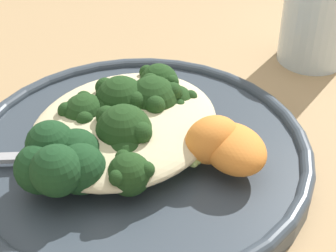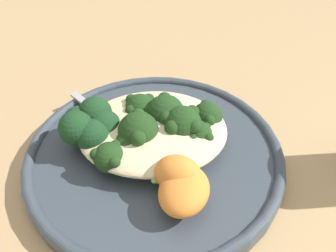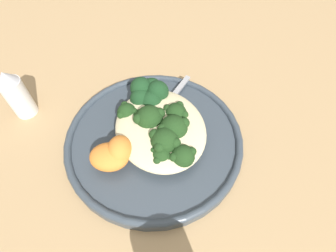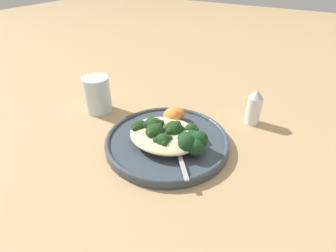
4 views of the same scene
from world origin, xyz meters
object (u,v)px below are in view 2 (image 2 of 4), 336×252
object	(u,v)px
broccoli_stalk_6	(141,153)
broccoli_stalk_7	(123,161)
sweet_potato_chunk_0	(184,190)
broccoli_stalk_4	(145,120)
quinoa_mound	(153,129)
broccoli_stalk_1	(199,128)
broccoli_stalk_0	(189,146)
broccoli_stalk_3	(169,119)
broccoli_stalk_2	(180,131)
broccoli_stalk_5	(142,137)
spoon	(109,121)
plate	(155,152)
kale_tuft	(90,125)
sweet_potato_chunk_1	(178,174)

from	to	relation	value
broccoli_stalk_6	broccoli_stalk_7	xyz separation A→B (m)	(-0.02, -0.01, 0.00)
sweet_potato_chunk_0	broccoli_stalk_4	bearing A→B (deg)	109.09
broccoli_stalk_6	sweet_potato_chunk_0	distance (m)	0.06
quinoa_mound	broccoli_stalk_1	size ratio (longest dim) A/B	1.70
broccoli_stalk_0	broccoli_stalk_7	size ratio (longest dim) A/B	0.81
quinoa_mound	broccoli_stalk_4	distance (m)	0.02
broccoli_stalk_3	broccoli_stalk_4	distance (m)	0.03
broccoli_stalk_1	broccoli_stalk_2	size ratio (longest dim) A/B	1.04
broccoli_stalk_5	spoon	world-z (taller)	broccoli_stalk_5
broccoli_stalk_0	broccoli_stalk_7	xyz separation A→B (m)	(-0.07, -0.02, 0.00)
broccoli_stalk_3	broccoli_stalk_6	world-z (taller)	broccoli_stalk_3
broccoli_stalk_6	broccoli_stalk_0	bearing A→B (deg)	-136.36
plate	broccoli_stalk_0	size ratio (longest dim) A/B	3.68
broccoli_stalk_4	sweet_potato_chunk_0	xyz separation A→B (m)	(0.03, -0.10, -0.00)
broccoli_stalk_6	sweet_potato_chunk_0	world-z (taller)	same
broccoli_stalk_5	broccoli_stalk_6	xyz separation A→B (m)	(-0.00, -0.02, -0.01)
broccoli_stalk_1	kale_tuft	distance (m)	0.12
quinoa_mound	broccoli_stalk_7	world-z (taller)	broccoli_stalk_7
broccoli_stalk_4	spoon	xyz separation A→B (m)	(-0.04, 0.01, -0.01)
broccoli_stalk_0	broccoli_stalk_6	xyz separation A→B (m)	(-0.05, -0.01, -0.00)
broccoli_stalk_7	sweet_potato_chunk_1	xyz separation A→B (m)	(0.05, -0.02, 0.00)
broccoli_stalk_3	broccoli_stalk_7	bearing A→B (deg)	142.21
broccoli_stalk_1	broccoli_stalk_6	world-z (taller)	broccoli_stalk_1
sweet_potato_chunk_0	broccoli_stalk_5	bearing A→B (deg)	118.96
broccoli_stalk_2	spoon	size ratio (longest dim) A/B	0.95
broccoli_stalk_5	spoon	xyz separation A→B (m)	(-0.04, 0.05, -0.02)
kale_tuft	spoon	xyz separation A→B (m)	(0.02, 0.03, -0.02)
sweet_potato_chunk_0	kale_tuft	distance (m)	0.13
broccoli_stalk_4	broccoli_stalk_7	xyz separation A→B (m)	(-0.02, -0.06, -0.00)
broccoli_stalk_6	sweet_potato_chunk_1	xyz separation A→B (m)	(0.03, -0.04, 0.01)
broccoli_stalk_4	broccoli_stalk_6	xyz separation A→B (m)	(-0.00, -0.05, -0.00)
plate	kale_tuft	size ratio (longest dim) A/B	4.27
kale_tuft	spoon	world-z (taller)	kale_tuft
broccoli_stalk_0	broccoli_stalk_2	xyz separation A→B (m)	(-0.01, 0.02, 0.01)
plate	kale_tuft	distance (m)	0.08
broccoli_stalk_5	sweet_potato_chunk_1	size ratio (longest dim) A/B	1.92
broccoli_stalk_1	broccoli_stalk_7	xyz separation A→B (m)	(-0.08, -0.04, -0.00)
broccoli_stalk_3	broccoli_stalk_5	size ratio (longest dim) A/B	1.19
sweet_potato_chunk_0	spoon	xyz separation A→B (m)	(-0.08, 0.11, -0.01)
broccoli_stalk_5	kale_tuft	bearing A→B (deg)	35.32
broccoli_stalk_2	broccoli_stalk_6	distance (m)	0.05
quinoa_mound	kale_tuft	bearing A→B (deg)	178.50
broccoli_stalk_3	sweet_potato_chunk_0	size ratio (longest dim) A/B	1.80
quinoa_mound	broccoli_stalk_7	xyz separation A→B (m)	(-0.03, -0.04, 0.00)
broccoli_stalk_5	sweet_potato_chunk_0	size ratio (longest dim) A/B	1.52
broccoli_stalk_0	spoon	bearing A→B (deg)	101.20
plate	broccoli_stalk_4	bearing A→B (deg)	110.11
broccoli_stalk_0	broccoli_stalk_5	bearing A→B (deg)	122.70
quinoa_mound	plate	bearing A→B (deg)	-85.16
broccoli_stalk_5	sweet_potato_chunk_1	world-z (taller)	broccoli_stalk_5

